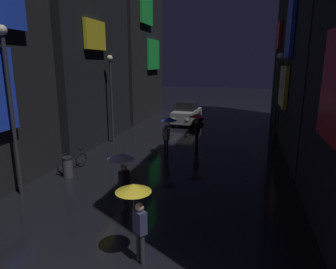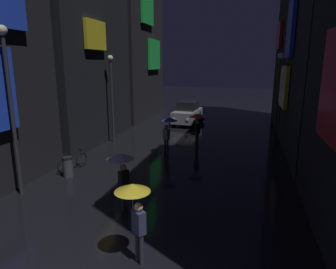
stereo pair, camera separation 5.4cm
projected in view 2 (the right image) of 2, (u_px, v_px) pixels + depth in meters
building_left_far at (128, 13)px, 26.56m from camera, size 4.25×8.48×18.62m
pedestrian_foreground_right_clear at (121, 166)px, 9.98m from camera, size 0.90×0.90×2.12m
pedestrian_foreground_left_blue at (168, 125)px, 16.51m from camera, size 0.90×0.90×2.12m
pedestrian_midstreet_centre_yellow at (135, 202)px, 7.39m from camera, size 0.90×0.90×2.12m
pedestrian_midstreet_left_red at (197, 121)px, 17.70m from camera, size 0.90×0.90×2.12m
bicycle_parked_at_storefront at (73, 162)px, 14.34m from camera, size 0.53×1.77×0.96m
car_distant at (188, 113)px, 25.02m from camera, size 2.47×4.25×1.92m
streetlamp_right_far at (278, 90)px, 17.62m from camera, size 0.36×0.36×5.59m
streetlamp_left_far at (112, 89)px, 18.78m from camera, size 0.36×0.36×5.49m
streetlamp_left_near at (10, 95)px, 10.83m from camera, size 0.36×0.36×6.29m
trash_bin at (68, 167)px, 13.42m from camera, size 0.46×0.46×0.93m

